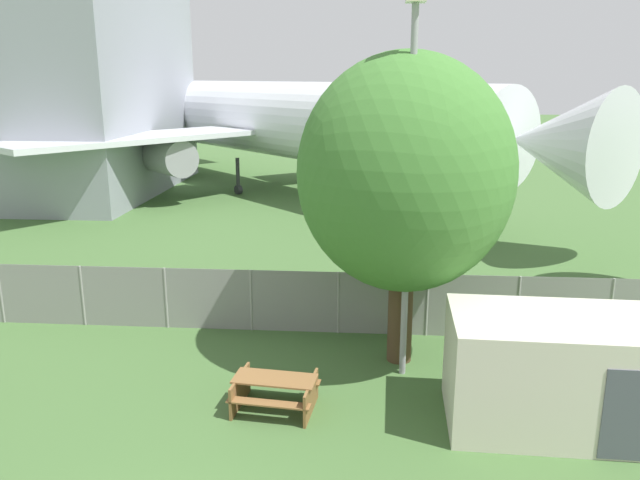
% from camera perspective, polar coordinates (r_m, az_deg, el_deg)
% --- Properties ---
extents(perimeter_fence, '(56.07, 0.07, 1.85)m').
position_cam_1_polar(perimeter_fence, '(18.39, -6.31, -5.50)').
color(perimeter_fence, gray).
rests_on(perimeter_fence, ground).
extents(airplane, '(32.90, 33.94, 13.94)m').
position_cam_1_polar(airplane, '(40.18, -3.33, 10.87)').
color(airplane, silver).
rests_on(airplane, ground).
extents(portable_cabin, '(5.03, 2.76, 2.42)m').
position_cam_1_polar(portable_cabin, '(14.42, 21.70, -11.18)').
color(portable_cabin, beige).
rests_on(portable_cabin, ground).
extents(picnic_bench_open_grass, '(1.99, 1.60, 0.76)m').
position_cam_1_polar(picnic_bench_open_grass, '(14.37, -4.14, -13.46)').
color(picnic_bench_open_grass, brown).
rests_on(picnic_bench_open_grass, ground).
extents(tree_near_hangar, '(5.33, 5.33, 7.89)m').
position_cam_1_polar(tree_near_hangar, '(15.48, 7.79, 5.98)').
color(tree_near_hangar, '#4C3823').
rests_on(tree_near_hangar, ground).
extents(light_mast, '(0.44, 0.44, 9.17)m').
position_cam_1_polar(light_mast, '(14.64, 8.24, 7.64)').
color(light_mast, '#99999E').
rests_on(light_mast, ground).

